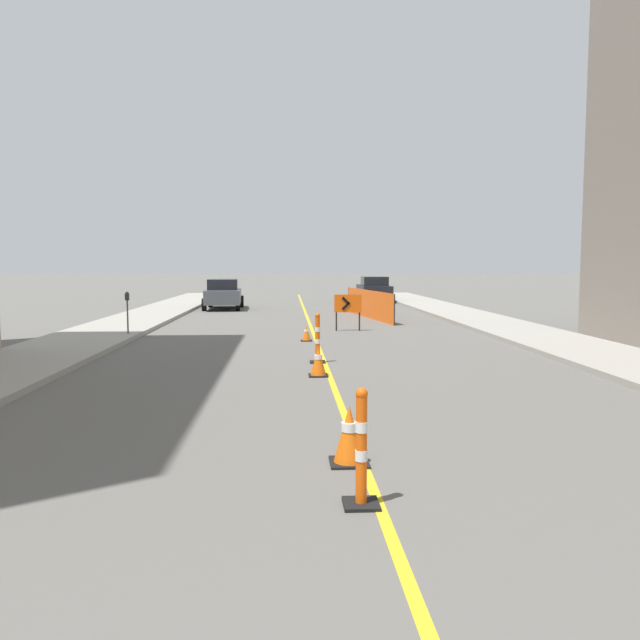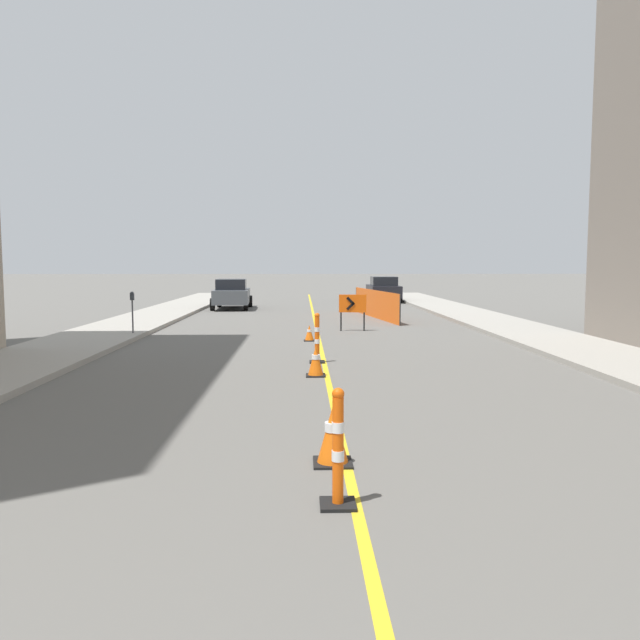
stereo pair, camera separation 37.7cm
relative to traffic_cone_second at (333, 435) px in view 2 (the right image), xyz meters
name	(u,v)px [view 2 (the right image)]	position (x,y,z in m)	size (l,w,h in m)	color
lane_stripe	(316,328)	(0.17, 15.99, -0.35)	(0.12, 50.55, 0.01)	gold
sidewalk_left	(125,326)	(-6.96, 15.99, -0.28)	(2.86, 50.55, 0.14)	#9E998E
sidewalk_right	(504,325)	(7.29, 15.99, -0.28)	(2.86, 50.55, 0.14)	#9E998E
traffic_cone_second	(333,435)	(0.00, 0.00, 0.00)	(0.47, 0.47, 0.71)	black
traffic_cone_third	(316,361)	(-0.08, 5.86, -0.03)	(0.41, 0.41, 0.65)	black
traffic_cone_fourth	(309,333)	(-0.14, 11.95, -0.11)	(0.35, 0.35, 0.50)	black
delineator_post_front	(338,455)	(-0.01, -1.31, 0.16)	(0.36, 0.36, 1.19)	black
delineator_post_rear	(317,341)	(0.00, 7.68, 0.17)	(0.37, 0.37, 1.21)	black
arrow_barricade_primary	(353,305)	(1.43, 14.81, 0.57)	(0.98, 0.14, 1.30)	#EF560C
safety_mesh_fence	(375,304)	(2.88, 20.16, 0.26)	(1.12, 7.23, 1.23)	#EF560C
parked_car_curb_near	(232,294)	(-4.10, 25.92, 0.45)	(2.03, 4.39, 1.59)	#474C51
parked_car_curb_mid	(383,289)	(4.76, 31.83, 0.45)	(1.94, 4.31, 1.59)	black
parking_meter_far_curb	(132,304)	(-5.88, 13.06, 0.74)	(0.12, 0.11, 1.35)	#4C4C51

